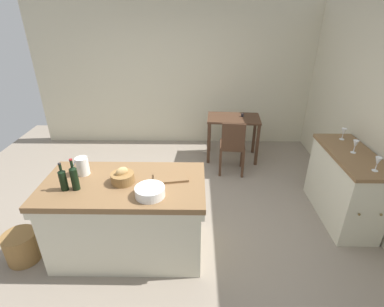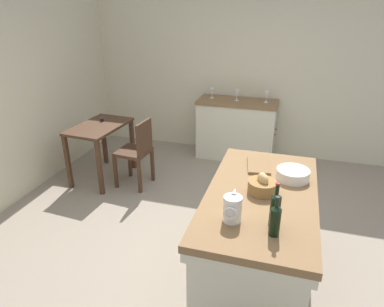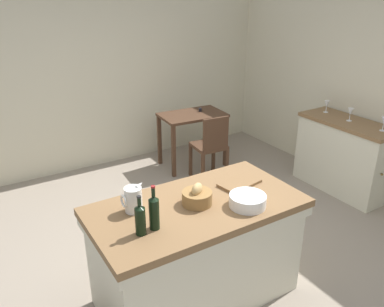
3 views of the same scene
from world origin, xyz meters
TOP-DOWN VIEW (x-y plane):
  - ground_plane at (0.00, 0.00)m, footprint 6.76×6.76m
  - wall_back at (0.00, 2.60)m, footprint 5.32×0.12m
  - island_table at (-0.36, -0.48)m, footprint 1.65×0.87m
  - side_cabinet at (2.26, 0.16)m, footprint 0.52×1.22m
  - writing_desk at (1.03, 1.82)m, footprint 0.94×0.63m
  - wooden_chair at (0.96, 1.25)m, footprint 0.43×0.43m
  - pitcher at (-0.81, -0.32)m, footprint 0.17×0.13m
  - wash_bowl at (-0.05, -0.71)m, footprint 0.28×0.28m
  - bread_basket at (-0.36, -0.48)m, footprint 0.23×0.23m
  - cutting_board at (0.12, -0.40)m, footprint 0.38×0.26m
  - wine_bottle_dark at (-0.78, -0.61)m, footprint 0.07×0.07m
  - wine_bottle_amber at (-0.89, -0.62)m, footprint 0.07×0.07m
  - wine_glass_far_left at (2.29, -0.25)m, footprint 0.07×0.07m
  - wine_glass_left at (2.27, 0.18)m, footprint 0.07×0.07m
  - wine_glass_middle at (2.31, 0.57)m, footprint 0.07×0.07m
  - wicker_hamper at (-1.50, -0.64)m, footprint 0.35×0.35m

SIDE VIEW (x-z plane):
  - ground_plane at x=0.00m, z-range 0.00..0.00m
  - wicker_hamper at x=-1.50m, z-range 0.00..0.34m
  - side_cabinet at x=2.26m, z-range 0.00..0.92m
  - island_table at x=-0.36m, z-range 0.04..0.93m
  - wooden_chair at x=0.96m, z-range 0.04..0.97m
  - writing_desk at x=1.03m, z-range 0.23..1.06m
  - cutting_board at x=0.12m, z-range 0.90..0.92m
  - wash_bowl at x=-0.05m, z-range 0.90..0.99m
  - bread_basket at x=-0.36m, z-range 0.87..1.05m
  - pitcher at x=-0.81m, z-range 0.88..1.11m
  - wine_bottle_amber at x=-0.89m, z-range 0.87..1.16m
  - wine_glass_middle at x=2.31m, z-range 0.95..1.10m
  - wine_glass_left at x=2.27m, z-range 0.95..1.11m
  - wine_bottle_dark at x=-0.78m, z-range 0.87..1.20m
  - wine_glass_far_left at x=2.29m, z-range 0.95..1.11m
  - wall_back at x=0.00m, z-range 0.00..2.60m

